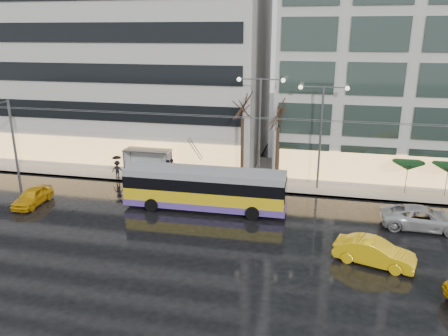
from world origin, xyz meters
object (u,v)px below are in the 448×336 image
(bus_shelter, at_px, (145,156))
(taxi_a, at_px, (33,196))
(street_lamp_near, at_px, (260,117))
(trolleybus, at_px, (205,190))

(bus_shelter, distance_m, taxi_a, 10.13)
(street_lamp_near, relative_size, taxi_a, 2.29)
(trolleybus, height_order, taxi_a, trolleybus)
(street_lamp_near, height_order, taxi_a, street_lamp_near)
(trolleybus, relative_size, street_lamp_near, 1.33)
(street_lamp_near, bearing_deg, bus_shelter, -179.37)
(street_lamp_near, distance_m, taxi_a, 19.00)
(taxi_a, bearing_deg, street_lamp_near, 23.68)
(trolleybus, distance_m, taxi_a, 13.31)
(street_lamp_near, bearing_deg, trolleybus, -116.68)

